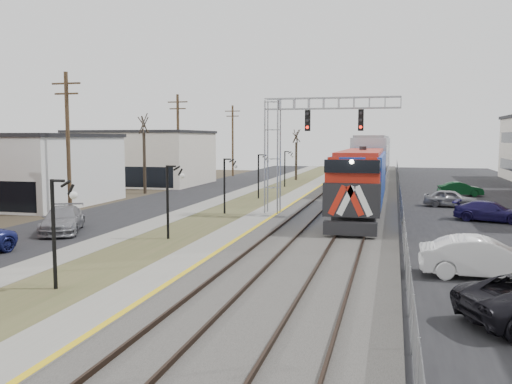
% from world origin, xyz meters
% --- Properties ---
extents(street_west, '(7.00, 120.00, 0.04)m').
position_xyz_m(street_west, '(-11.50, 35.00, 0.02)').
color(street_west, black).
rests_on(street_west, ground).
extents(sidewalk, '(2.00, 120.00, 0.08)m').
position_xyz_m(sidewalk, '(-7.00, 35.00, 0.04)').
color(sidewalk, gray).
rests_on(sidewalk, ground).
extents(grass_median, '(4.00, 120.00, 0.06)m').
position_xyz_m(grass_median, '(-4.00, 35.00, 0.03)').
color(grass_median, '#454D29').
rests_on(grass_median, ground).
extents(platform, '(2.00, 120.00, 0.24)m').
position_xyz_m(platform, '(-1.00, 35.00, 0.12)').
color(platform, gray).
rests_on(platform, ground).
extents(ballast_bed, '(8.00, 120.00, 0.20)m').
position_xyz_m(ballast_bed, '(4.00, 35.00, 0.10)').
color(ballast_bed, '#595651').
rests_on(ballast_bed, ground).
extents(parking_lot, '(16.00, 120.00, 0.04)m').
position_xyz_m(parking_lot, '(16.00, 35.00, 0.02)').
color(parking_lot, black).
rests_on(parking_lot, ground).
extents(platform_edge, '(0.24, 120.00, 0.01)m').
position_xyz_m(platform_edge, '(-0.12, 35.00, 0.24)').
color(platform_edge, gold).
rests_on(platform_edge, platform).
extents(track_near, '(1.58, 120.00, 0.15)m').
position_xyz_m(track_near, '(2.00, 35.00, 0.28)').
color(track_near, '#2D2119').
rests_on(track_near, ballast_bed).
extents(track_far, '(1.58, 120.00, 0.15)m').
position_xyz_m(track_far, '(5.50, 35.00, 0.28)').
color(track_far, '#2D2119').
rests_on(track_far, ballast_bed).
extents(train, '(3.00, 63.05, 5.33)m').
position_xyz_m(train, '(5.50, 52.77, 2.88)').
color(train, '#163CB5').
rests_on(train, ground).
extents(signal_gantry, '(9.00, 1.07, 8.15)m').
position_xyz_m(signal_gantry, '(1.22, 27.99, 5.59)').
color(signal_gantry, gray).
rests_on(signal_gantry, ground).
extents(lampposts, '(0.14, 62.14, 4.00)m').
position_xyz_m(lampposts, '(-4.00, 18.29, 2.00)').
color(lampposts, black).
rests_on(lampposts, ground).
extents(utility_poles, '(0.28, 80.28, 10.00)m').
position_xyz_m(utility_poles, '(-14.50, 25.00, 5.00)').
color(utility_poles, '#4C3823').
rests_on(utility_poles, ground).
extents(fence, '(0.04, 120.00, 1.60)m').
position_xyz_m(fence, '(8.20, 35.00, 0.80)').
color(fence, gray).
rests_on(fence, ground).
extents(bare_trees, '(12.30, 42.30, 5.95)m').
position_xyz_m(bare_trees, '(-12.66, 38.91, 2.70)').
color(bare_trees, '#382D23').
rests_on(bare_trees, ground).
extents(car_lot_b, '(4.79, 1.68, 1.58)m').
position_xyz_m(car_lot_b, '(11.09, 13.50, 0.79)').
color(car_lot_b, white).
rests_on(car_lot_b, ground).
extents(car_lot_d, '(4.89, 3.11, 1.32)m').
position_xyz_m(car_lot_d, '(13.81, 28.85, 0.66)').
color(car_lot_d, '#1C154C').
rests_on(car_lot_d, ground).
extents(car_lot_e, '(4.24, 2.25, 1.37)m').
position_xyz_m(car_lot_e, '(12.05, 36.07, 0.69)').
color(car_lot_e, gray).
rests_on(car_lot_e, ground).
extents(car_lot_f, '(4.13, 1.89, 1.31)m').
position_xyz_m(car_lot_f, '(13.74, 44.84, 0.66)').
color(car_lot_f, '#0C401D').
rests_on(car_lot_f, ground).
extents(car_street_b, '(3.95, 5.40, 1.45)m').
position_xyz_m(car_street_b, '(-10.72, 18.47, 0.73)').
color(car_street_b, gray).
rests_on(car_street_b, ground).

